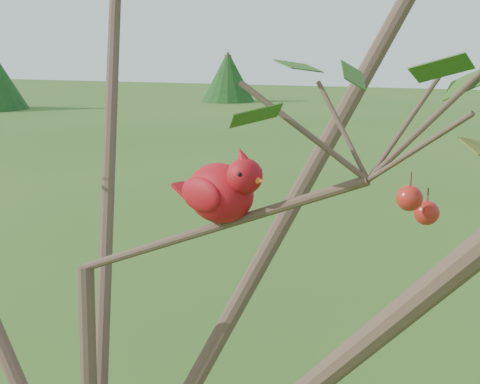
# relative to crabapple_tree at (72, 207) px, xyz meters

# --- Properties ---
(crabapple_tree) EXTENTS (2.35, 2.05, 2.95)m
(crabapple_tree) POSITION_rel_crabapple_tree_xyz_m (0.00, 0.00, 0.00)
(crabapple_tree) COLOR #432F24
(crabapple_tree) RESTS_ON ground
(cardinal) EXTENTS (0.22, 0.15, 0.16)m
(cardinal) POSITION_rel_crabapple_tree_xyz_m (0.26, 0.09, 0.03)
(cardinal) COLOR #B80F11
(cardinal) RESTS_ON ground
(distant_trees) EXTENTS (39.88, 11.64, 2.97)m
(distant_trees) POSITION_rel_crabapple_tree_xyz_m (-2.88, 22.77, -0.75)
(distant_trees) COLOR #432F24
(distant_trees) RESTS_ON ground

